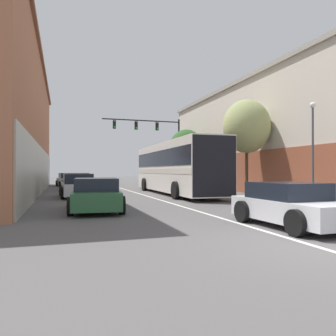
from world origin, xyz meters
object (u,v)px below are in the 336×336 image
object	(u,v)px
street_tree_far	(186,148)
street_tree_near	(247,127)
hatchback_foreground	(291,205)
parked_car_left_mid	(76,182)
bus	(175,166)
parked_car_left_near	(78,186)
street_lamp	(313,148)
parked_car_left_distant	(96,195)
traffic_signal_gantry	(155,136)
parked_car_left_far	(69,180)

from	to	relation	value
street_tree_far	street_tree_near	bearing A→B (deg)	-89.79
hatchback_foreground	parked_car_left_mid	world-z (taller)	parked_car_left_mid
bus	hatchback_foreground	world-z (taller)	bus
parked_car_left_near	street_lamp	world-z (taller)	street_lamp
bus	parked_car_left_near	xyz separation A→B (m)	(-6.47, -0.71, -1.25)
hatchback_foreground	parked_car_left_near	xyz separation A→B (m)	(-5.35, 12.62, 0.07)
parked_car_left_distant	parked_car_left_near	bearing A→B (deg)	8.03
traffic_signal_gantry	bus	bearing A→B (deg)	-98.36
street_lamp	parked_car_left_distant	bearing A→B (deg)	177.61
parked_car_left_near	street_lamp	size ratio (longest dim) A/B	0.95
parked_car_left_far	street_tree_far	size ratio (longest dim) A/B	0.85
street_tree_far	parked_car_left_near	bearing A→B (deg)	-141.52
parked_car_left_mid	traffic_signal_gantry	world-z (taller)	traffic_signal_gantry
parked_car_left_mid	street_tree_near	bearing A→B (deg)	-139.59
parked_car_left_mid	parked_car_left_far	bearing A→B (deg)	-2.39
parked_car_left_near	street_lamp	distance (m)	13.21
street_lamp	street_tree_far	world-z (taller)	street_tree_far
parked_car_left_distant	street_tree_near	bearing A→B (deg)	-58.71
hatchback_foreground	street_tree_near	xyz separation A→B (m)	(4.85, 10.27, 3.77)
street_tree_near	street_tree_far	size ratio (longest dim) A/B	1.12
traffic_signal_gantry	street_tree_far	bearing A→B (deg)	-55.95
traffic_signal_gantry	street_lamp	world-z (taller)	traffic_signal_gantry
parked_car_left_distant	street_tree_far	size ratio (longest dim) A/B	0.82
street_lamp	street_tree_far	bearing A→B (deg)	91.54
traffic_signal_gantry	street_tree_near	size ratio (longest dim) A/B	1.30
parked_car_left_near	parked_car_left_mid	size ratio (longest dim) A/B	1.13
bus	traffic_signal_gantry	size ratio (longest dim) A/B	1.64
bus	parked_car_left_far	world-z (taller)	bus
parked_car_left_near	parked_car_left_far	bearing A→B (deg)	-0.72
parked_car_left_near	parked_car_left_distant	size ratio (longest dim) A/B	1.04
hatchback_foreground	parked_car_left_far	xyz separation A→B (m)	(-5.60, 26.94, 0.04)
bus	street_lamp	distance (m)	9.34
parked_car_left_distant	traffic_signal_gantry	size ratio (longest dim) A/B	0.56
parked_car_left_distant	traffic_signal_gantry	distance (m)	20.47
bus	parked_car_left_distant	bearing A→B (deg)	143.87
parked_car_left_far	parked_car_left_distant	bearing A→B (deg)	175.05
parked_car_left_near	street_lamp	xyz separation A→B (m)	(10.58, -7.65, 2.00)
hatchback_foreground	parked_car_left_near	size ratio (longest dim) A/B	0.83
hatchback_foreground	parked_car_left_near	world-z (taller)	parked_car_left_near
traffic_signal_gantry	street_lamp	distance (m)	19.22
parked_car_left_mid	street_lamp	distance (m)	18.16
parked_car_left_mid	parked_car_left_distant	bearing A→B (deg)	174.65
parked_car_left_far	street_lamp	world-z (taller)	street_lamp
street_lamp	parked_car_left_far	bearing A→B (deg)	116.27
parked_car_left_far	street_tree_far	xyz separation A→B (m)	(10.42, -6.24, 3.03)
street_lamp	street_tree_far	distance (m)	15.76
bus	street_tree_near	distance (m)	5.41
hatchback_foreground	street_tree_far	xyz separation A→B (m)	(4.81, 20.70, 3.06)
parked_car_left_mid	street_tree_near	xyz separation A→B (m)	(9.99, -9.48, 3.72)
street_lamp	parked_car_left_mid	bearing A→B (deg)	125.09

